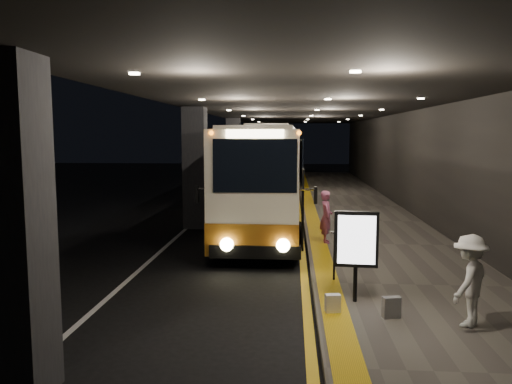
{
  "coord_description": "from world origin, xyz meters",
  "views": [
    {
      "loc": [
        2.03,
        -13.98,
        3.4
      ],
      "look_at": [
        0.96,
        0.83,
        1.7
      ],
      "focal_mm": 35.0,
      "sensor_mm": 36.0,
      "label": 1
    }
  ],
  "objects_px": {
    "coach_second": "(272,161)",
    "stanchion_post": "(334,256)",
    "bag_plain": "(333,303)",
    "coach_main": "(267,183)",
    "passenger_waiting_white": "(470,280)",
    "bag_polka": "(391,307)",
    "info_sign": "(356,241)",
    "passenger_boarding": "(326,217)",
    "coach_third": "(279,154)"
  },
  "relations": [
    {
      "from": "coach_main",
      "to": "coach_third",
      "type": "distance_m",
      "value": 25.81
    },
    {
      "from": "coach_second",
      "to": "passenger_boarding",
      "type": "relative_size",
      "value": 7.74
    },
    {
      "from": "passenger_waiting_white",
      "to": "stanchion_post",
      "type": "distance_m",
      "value": 3.28
    },
    {
      "from": "coach_second",
      "to": "stanchion_post",
      "type": "height_order",
      "value": "coach_second"
    },
    {
      "from": "passenger_boarding",
      "to": "stanchion_post",
      "type": "distance_m",
      "value": 3.97
    },
    {
      "from": "coach_second",
      "to": "coach_third",
      "type": "bearing_deg",
      "value": 90.25
    },
    {
      "from": "stanchion_post",
      "to": "coach_second",
      "type": "bearing_deg",
      "value": 96.58
    },
    {
      "from": "passenger_boarding",
      "to": "passenger_waiting_white",
      "type": "bearing_deg",
      "value": -165.55
    },
    {
      "from": "coach_main",
      "to": "bag_polka",
      "type": "xyz_separation_m",
      "value": [
        2.69,
        -8.91,
        -1.36
      ]
    },
    {
      "from": "coach_main",
      "to": "coach_second",
      "type": "bearing_deg",
      "value": 92.44
    },
    {
      "from": "passenger_waiting_white",
      "to": "bag_polka",
      "type": "relative_size",
      "value": 4.1
    },
    {
      "from": "coach_main",
      "to": "bag_polka",
      "type": "relative_size",
      "value": 29.59
    },
    {
      "from": "coach_main",
      "to": "info_sign",
      "type": "distance_m",
      "value": 8.35
    },
    {
      "from": "passenger_boarding",
      "to": "bag_plain",
      "type": "xyz_separation_m",
      "value": [
        -0.28,
        -6.04,
        -0.62
      ]
    },
    {
      "from": "coach_main",
      "to": "passenger_waiting_white",
      "type": "height_order",
      "value": "coach_main"
    },
    {
      "from": "passenger_waiting_white",
      "to": "info_sign",
      "type": "height_order",
      "value": "info_sign"
    },
    {
      "from": "coach_main",
      "to": "info_sign",
      "type": "bearing_deg",
      "value": -74.14
    },
    {
      "from": "passenger_waiting_white",
      "to": "stanchion_post",
      "type": "xyz_separation_m",
      "value": [
        -2.07,
        2.54,
        -0.24
      ]
    },
    {
      "from": "coach_second",
      "to": "bag_polka",
      "type": "height_order",
      "value": "coach_second"
    },
    {
      "from": "coach_second",
      "to": "bag_polka",
      "type": "relative_size",
      "value": 31.8
    },
    {
      "from": "passenger_boarding",
      "to": "stanchion_post",
      "type": "bearing_deg",
      "value": 176.24
    },
    {
      "from": "coach_third",
      "to": "passenger_boarding",
      "type": "xyz_separation_m",
      "value": [
        2.22,
        -28.47,
        -0.84
      ]
    },
    {
      "from": "coach_second",
      "to": "bag_polka",
      "type": "distance_m",
      "value": 21.57
    },
    {
      "from": "passenger_boarding",
      "to": "bag_plain",
      "type": "distance_m",
      "value": 6.08
    },
    {
      "from": "bag_polka",
      "to": "info_sign",
      "type": "distance_m",
      "value": 1.43
    },
    {
      "from": "coach_main",
      "to": "passenger_boarding",
      "type": "height_order",
      "value": "coach_main"
    },
    {
      "from": "coach_second",
      "to": "passenger_waiting_white",
      "type": "distance_m",
      "value": 21.99
    },
    {
      "from": "bag_polka",
      "to": "passenger_boarding",
      "type": "bearing_deg",
      "value": 96.81
    },
    {
      "from": "info_sign",
      "to": "stanchion_post",
      "type": "distance_m",
      "value": 1.61
    },
    {
      "from": "bag_polka",
      "to": "info_sign",
      "type": "relative_size",
      "value": 0.22
    },
    {
      "from": "passenger_boarding",
      "to": "info_sign",
      "type": "bearing_deg",
      "value": 179.64
    },
    {
      "from": "coach_third",
      "to": "passenger_waiting_white",
      "type": "distance_m",
      "value": 35.23
    },
    {
      "from": "coach_third",
      "to": "bag_plain",
      "type": "distance_m",
      "value": 34.6
    },
    {
      "from": "stanchion_post",
      "to": "passenger_waiting_white",
      "type": "bearing_deg",
      "value": -50.78
    },
    {
      "from": "passenger_boarding",
      "to": "passenger_waiting_white",
      "type": "distance_m",
      "value": 6.79
    },
    {
      "from": "passenger_boarding",
      "to": "bag_plain",
      "type": "height_order",
      "value": "passenger_boarding"
    },
    {
      "from": "passenger_waiting_white",
      "to": "info_sign",
      "type": "relative_size",
      "value": 0.88
    },
    {
      "from": "coach_main",
      "to": "bag_plain",
      "type": "bearing_deg",
      "value": -78.24
    },
    {
      "from": "coach_main",
      "to": "passenger_boarding",
      "type": "distance_m",
      "value": 3.39
    },
    {
      "from": "bag_polka",
      "to": "stanchion_post",
      "type": "xyz_separation_m",
      "value": [
        -0.83,
        2.28,
        0.35
      ]
    },
    {
      "from": "coach_second",
      "to": "stanchion_post",
      "type": "xyz_separation_m",
      "value": [
        2.19,
        -19.02,
        -1.15
      ]
    },
    {
      "from": "bag_polka",
      "to": "stanchion_post",
      "type": "relative_size",
      "value": 0.35
    },
    {
      "from": "bag_plain",
      "to": "stanchion_post",
      "type": "height_order",
      "value": "stanchion_post"
    },
    {
      "from": "passenger_waiting_white",
      "to": "bag_polka",
      "type": "xyz_separation_m",
      "value": [
        -1.24,
        0.25,
        -0.6
      ]
    },
    {
      "from": "bag_polka",
      "to": "passenger_waiting_white",
      "type": "bearing_deg",
      "value": -11.5
    },
    {
      "from": "passenger_boarding",
      "to": "coach_main",
      "type": "bearing_deg",
      "value": 33.56
    },
    {
      "from": "coach_third",
      "to": "bag_plain",
      "type": "relative_size",
      "value": 34.59
    },
    {
      "from": "bag_plain",
      "to": "stanchion_post",
      "type": "xyz_separation_m",
      "value": [
        0.19,
        2.08,
        0.38
      ]
    },
    {
      "from": "coach_second",
      "to": "passenger_boarding",
      "type": "distance_m",
      "value": 15.26
    },
    {
      "from": "passenger_boarding",
      "to": "info_sign",
      "type": "relative_size",
      "value": 0.89
    }
  ]
}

